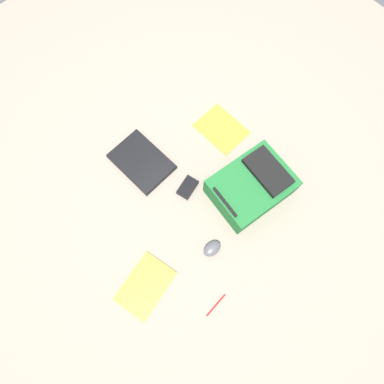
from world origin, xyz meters
The scene contains 8 objects.
ground_plane centered at (0.00, 0.00, 0.00)m, with size 3.75×3.75×0.00m, color gray.
backpack centered at (-0.20, -0.26, 0.08)m, with size 0.34×0.42×0.18m.
laptop centered at (0.32, 0.06, 0.02)m, with size 0.34×0.25×0.03m.
book_manual centered at (-0.21, 0.47, 0.01)m, with size 0.25×0.31×0.01m.
book_blue centered at (0.17, -0.41, 0.01)m, with size 0.28×0.22×0.01m.
computer_mouse centered at (-0.29, 0.10, 0.02)m, with size 0.07×0.10×0.04m, color #4C4C51.
power_brick centered at (0.03, -0.03, 0.02)m, with size 0.07×0.12×0.04m, color black.
pen_black centered at (-0.50, 0.27, 0.00)m, with size 0.01×0.01×0.13m, color red.
Camera 1 is at (-0.38, 0.32, 1.58)m, focal length 28.67 mm.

